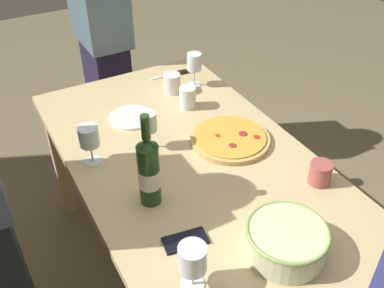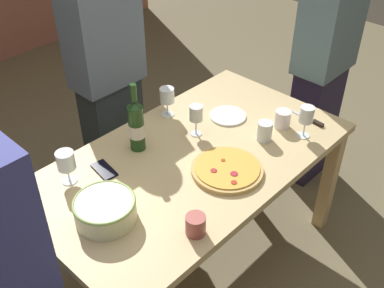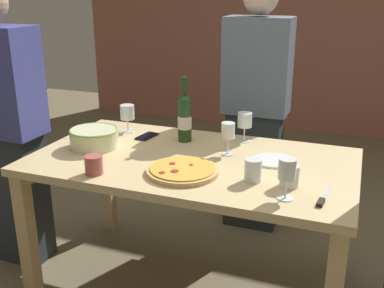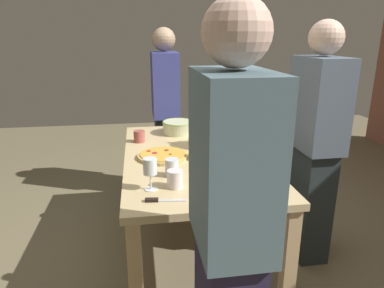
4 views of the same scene
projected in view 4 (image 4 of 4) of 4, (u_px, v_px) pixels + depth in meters
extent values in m
plane|color=#72664A|center=(192.00, 250.00, 2.58)|extent=(8.00, 8.00, 0.00)
cube|color=#D1B780|center=(192.00, 157.00, 2.36)|extent=(1.60, 0.90, 0.04)
cube|color=tan|center=(136.00, 171.00, 3.12)|extent=(0.07, 0.07, 0.71)
cube|color=tan|center=(136.00, 284.00, 1.71)|extent=(0.07, 0.07, 0.71)
cube|color=tan|center=(222.00, 167.00, 3.23)|extent=(0.07, 0.07, 0.71)
cube|color=tan|center=(288.00, 268.00, 1.83)|extent=(0.07, 0.07, 0.71)
cylinder|color=tan|center=(163.00, 156.00, 2.29)|extent=(0.34, 0.34, 0.02)
cylinder|color=gold|center=(163.00, 154.00, 2.29)|extent=(0.30, 0.30, 0.01)
cylinder|color=#A02B29|center=(167.00, 150.00, 2.35)|extent=(0.03, 0.03, 0.00)
cylinder|color=#B32D1A|center=(149.00, 151.00, 2.33)|extent=(0.03, 0.03, 0.00)
cylinder|color=#AF3A1A|center=(170.00, 154.00, 2.27)|extent=(0.02, 0.02, 0.00)
cylinder|color=#A6272F|center=(155.00, 153.00, 2.30)|extent=(0.04, 0.04, 0.00)
cylinder|color=beige|center=(178.00, 127.00, 2.85)|extent=(0.25, 0.25, 0.10)
torus|color=#95B65C|center=(178.00, 122.00, 2.84)|extent=(0.26, 0.26, 0.01)
cylinder|color=#1D4119|center=(222.00, 131.00, 2.48)|extent=(0.08, 0.08, 0.24)
cone|color=#1D4119|center=(223.00, 113.00, 2.44)|extent=(0.08, 0.08, 0.03)
cylinder|color=#1D4119|center=(223.00, 104.00, 2.42)|extent=(0.03, 0.03, 0.09)
cylinder|color=silver|center=(222.00, 133.00, 2.48)|extent=(0.08, 0.08, 0.07)
cylinder|color=white|center=(216.00, 133.00, 2.88)|extent=(0.07, 0.07, 0.00)
cylinder|color=white|center=(216.00, 128.00, 2.86)|extent=(0.01, 0.01, 0.07)
cylinder|color=white|center=(216.00, 119.00, 2.84)|extent=(0.08, 0.08, 0.08)
cylinder|color=white|center=(151.00, 189.00, 1.82)|extent=(0.07, 0.07, 0.00)
cylinder|color=white|center=(151.00, 181.00, 1.81)|extent=(0.01, 0.01, 0.08)
cylinder|color=white|center=(150.00, 166.00, 1.78)|extent=(0.07, 0.07, 0.08)
cylinder|color=maroon|center=(150.00, 171.00, 1.79)|extent=(0.06, 0.06, 0.03)
cylinder|color=white|center=(213.00, 161.00, 2.23)|extent=(0.06, 0.06, 0.00)
cylinder|color=white|center=(213.00, 154.00, 2.21)|extent=(0.01, 0.01, 0.08)
cylinder|color=white|center=(214.00, 142.00, 2.19)|extent=(0.07, 0.07, 0.08)
cylinder|color=maroon|center=(213.00, 146.00, 2.20)|extent=(0.06, 0.06, 0.03)
cylinder|color=white|center=(250.00, 160.00, 2.24)|extent=(0.07, 0.07, 0.00)
cylinder|color=white|center=(250.00, 154.00, 2.22)|extent=(0.01, 0.01, 0.08)
cylinder|color=white|center=(251.00, 142.00, 2.20)|extent=(0.08, 0.08, 0.08)
cylinder|color=#AE534C|center=(139.00, 136.00, 2.62)|extent=(0.08, 0.08, 0.09)
cylinder|color=white|center=(172.00, 168.00, 1.98)|extent=(0.08, 0.08, 0.10)
cylinder|color=silver|center=(175.00, 179.00, 1.83)|extent=(0.08, 0.08, 0.10)
cylinder|color=white|center=(219.00, 175.00, 2.00)|extent=(0.20, 0.20, 0.01)
cube|color=black|center=(213.00, 138.00, 2.72)|extent=(0.09, 0.15, 0.01)
cube|color=silver|center=(171.00, 201.00, 1.69)|extent=(0.04, 0.15, 0.01)
cube|color=black|center=(152.00, 200.00, 1.69)|extent=(0.03, 0.07, 0.02)
cube|color=#283037|center=(166.00, 153.00, 3.47)|extent=(0.38, 0.20, 0.78)
cube|color=#3A3F8C|center=(165.00, 84.00, 3.27)|extent=(0.44, 0.24, 0.59)
sphere|color=tan|center=(164.00, 39.00, 3.15)|extent=(0.21, 0.21, 0.21)
cube|color=#283134|center=(308.00, 202.00, 2.45)|extent=(0.35, 0.20, 0.80)
cube|color=slate|center=(319.00, 104.00, 2.24)|extent=(0.41, 0.24, 0.60)
sphere|color=beige|center=(326.00, 37.00, 2.12)|extent=(0.22, 0.22, 0.22)
cube|color=slate|center=(232.00, 162.00, 1.17)|extent=(0.39, 0.24, 0.61)
sphere|color=beige|center=(237.00, 32.00, 1.05)|extent=(0.22, 0.22, 0.22)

